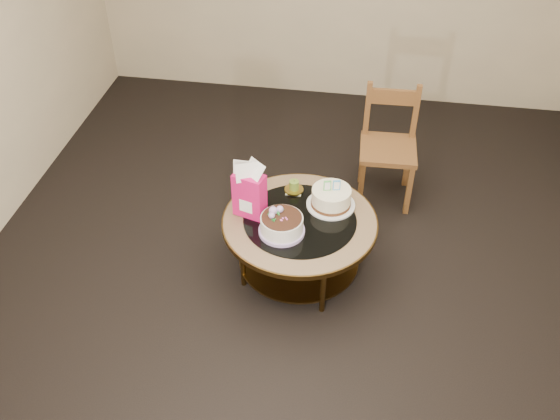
% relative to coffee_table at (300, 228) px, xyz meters
% --- Properties ---
extents(ground, '(5.00, 5.00, 0.00)m').
position_rel_coffee_table_xyz_m(ground, '(-0.00, 0.00, -0.38)').
color(ground, black).
rests_on(ground, ground).
extents(room_walls, '(4.52, 5.02, 2.61)m').
position_rel_coffee_table_xyz_m(room_walls, '(-0.00, 0.00, 1.16)').
color(room_walls, tan).
rests_on(room_walls, ground).
extents(coffee_table, '(1.02, 1.02, 0.46)m').
position_rel_coffee_table_xyz_m(coffee_table, '(0.00, 0.00, 0.00)').
color(coffee_table, brown).
rests_on(coffee_table, ground).
extents(decorated_cake, '(0.30, 0.30, 0.17)m').
position_rel_coffee_table_xyz_m(decorated_cake, '(-0.10, -0.14, 0.14)').
color(decorated_cake, '#B495D4').
rests_on(decorated_cake, coffee_table).
extents(cream_cake, '(0.33, 0.33, 0.21)m').
position_rel_coffee_table_xyz_m(cream_cake, '(0.18, 0.17, 0.14)').
color(cream_cake, white).
rests_on(cream_cake, coffee_table).
extents(gift_bag, '(0.22, 0.19, 0.40)m').
position_rel_coffee_table_xyz_m(gift_bag, '(-0.33, 0.01, 0.28)').
color(gift_bag, '#E31568').
rests_on(gift_bag, coffee_table).
extents(pillar_candle, '(0.13, 0.13, 0.10)m').
position_rel_coffee_table_xyz_m(pillar_candle, '(-0.08, 0.28, 0.11)').
color(pillar_candle, '#C6B451').
rests_on(pillar_candle, coffee_table).
extents(dining_chair, '(0.43, 0.43, 0.90)m').
position_rel_coffee_table_xyz_m(dining_chair, '(0.54, 0.95, 0.08)').
color(dining_chair, brown).
rests_on(dining_chair, ground).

